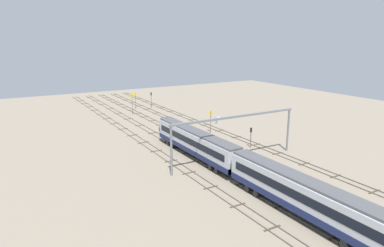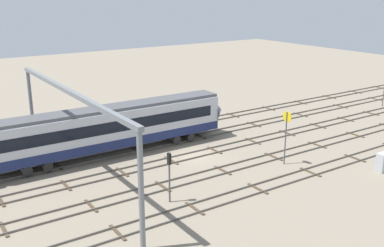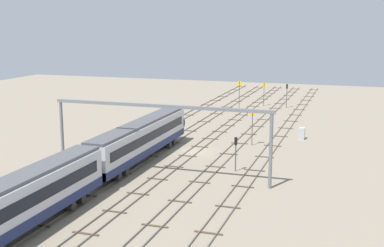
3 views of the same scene
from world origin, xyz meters
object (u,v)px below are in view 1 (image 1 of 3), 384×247
at_px(signal_light_trackside_departure, 251,135).
at_px(speed_sign_far_trackside, 211,118).
at_px(train, 299,195).
at_px(overhead_gantry, 236,125).
at_px(speed_sign_near_foreground, 132,101).
at_px(relay_cabinet, 218,121).
at_px(signal_light_trackside_approach, 151,98).
at_px(speed_sign_mid_trackside, 135,99).

bearing_deg(signal_light_trackside_departure, speed_sign_far_trackside, 3.42).
relative_size(train, overhead_gantry, 2.99).
bearing_deg(speed_sign_near_foreground, train, 177.21).
distance_m(train, overhead_gantry, 19.61).
bearing_deg(speed_sign_near_foreground, speed_sign_far_trackside, -163.34).
xyz_separation_m(overhead_gantry, relay_cabinet, (24.08, -12.86, -5.67)).
relative_size(overhead_gantry, speed_sign_far_trackside, 4.88).
distance_m(overhead_gantry, signal_light_trackside_approach, 52.03).
height_order(train, signal_light_trackside_departure, train).
bearing_deg(speed_sign_far_trackside, speed_sign_mid_trackside, 7.74).
distance_m(speed_sign_far_trackside, relay_cabinet, 9.07).
xyz_separation_m(speed_sign_far_trackside, signal_light_trackside_approach, (33.50, -0.10, -0.31)).
xyz_separation_m(overhead_gantry, speed_sign_near_foreground, (45.54, 1.58, -2.81)).
bearing_deg(speed_sign_mid_trackside, speed_sign_far_trackside, -172.26).
bearing_deg(speed_sign_mid_trackside, train, 174.63).
xyz_separation_m(overhead_gantry, speed_sign_mid_trackside, (52.49, -1.98, -3.37)).
relative_size(speed_sign_near_foreground, relay_cabinet, 3.35).
relative_size(train, speed_sign_far_trackside, 14.60).
distance_m(signal_light_trackside_departure, relay_cabinet, 20.02).
bearing_deg(speed_sign_mid_trackside, signal_light_trackside_departure, -173.45).
height_order(train, speed_sign_far_trackside, speed_sign_far_trackside).
distance_m(speed_sign_mid_trackside, relay_cabinet, 30.51).
bearing_deg(speed_sign_far_trackside, train, 162.74).
bearing_deg(relay_cabinet, train, 157.64).
height_order(overhead_gantry, signal_light_trackside_approach, overhead_gantry).
relative_size(speed_sign_far_trackside, signal_light_trackside_approach, 1.07).
bearing_deg(speed_sign_near_foreground, overhead_gantry, -178.01).
xyz_separation_m(speed_sign_far_trackside, signal_light_trackside_departure, (-13.09, -0.78, -0.77)).
bearing_deg(overhead_gantry, speed_sign_far_trackside, -20.34).
bearing_deg(signal_light_trackside_departure, speed_sign_mid_trackside, 6.55).
height_order(speed_sign_near_foreground, relay_cabinet, speed_sign_near_foreground).
bearing_deg(speed_sign_near_foreground, signal_light_trackside_approach, -54.57).
distance_m(speed_sign_mid_trackside, signal_light_trackside_departure, 47.91).
bearing_deg(signal_light_trackside_approach, speed_sign_far_trackside, 179.83).
bearing_deg(speed_sign_mid_trackside, overhead_gantry, 177.84).
relative_size(overhead_gantry, signal_light_trackside_approach, 5.24).
relative_size(train, signal_light_trackside_departure, 18.63).
distance_m(speed_sign_near_foreground, signal_light_trackside_departure, 41.65).
relative_size(speed_sign_near_foreground, speed_sign_mid_trackside, 1.20).
relative_size(speed_sign_mid_trackside, relay_cabinet, 2.80).
relative_size(train, speed_sign_mid_trackside, 15.53).
bearing_deg(speed_sign_near_foreground, speed_sign_mid_trackside, -27.11).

